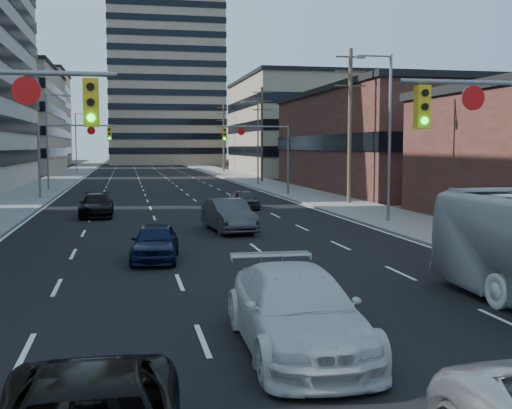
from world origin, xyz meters
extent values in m
cube|color=black|center=(0.00, 130.00, 0.01)|extent=(18.00, 300.00, 0.02)
cube|color=slate|center=(-11.50, 130.00, 0.07)|extent=(5.00, 300.00, 0.15)
cube|color=slate|center=(11.50, 130.00, 0.07)|extent=(5.00, 300.00, 0.15)
cube|color=#472119|center=(24.00, 50.00, 4.50)|extent=(20.00, 30.00, 9.00)
cube|color=gray|center=(25.00, 88.00, 7.00)|extent=(22.00, 28.00, 14.00)
cube|color=gray|center=(6.00, 150.00, 29.00)|extent=(26.00, 26.00, 58.00)
cube|color=#ADA089|center=(-28.00, 140.00, 10.00)|extent=(24.00, 24.00, 20.00)
cube|color=gray|center=(32.00, 130.00, 6.00)|extent=(22.00, 22.00, 12.00)
cube|color=gold|center=(-4.10, 8.00, 5.15)|extent=(0.35, 0.28, 1.10)
cylinder|color=black|center=(-4.10, 7.84, 5.50)|extent=(0.18, 0.06, 0.18)
cylinder|color=black|center=(-4.10, 7.84, 5.15)|extent=(0.18, 0.06, 0.18)
cylinder|color=#0CE526|center=(-4.10, 7.84, 4.80)|extent=(0.18, 0.06, 0.18)
cylinder|color=white|center=(-5.50, 7.97, 5.40)|extent=(0.64, 0.06, 0.64)
cube|color=gold|center=(4.10, 8.00, 5.15)|extent=(0.35, 0.28, 1.10)
cylinder|color=black|center=(4.10, 7.84, 5.50)|extent=(0.18, 0.06, 0.18)
cylinder|color=black|center=(4.10, 7.84, 5.15)|extent=(0.18, 0.06, 0.18)
cylinder|color=#0CE526|center=(4.10, 7.84, 4.80)|extent=(0.18, 0.06, 0.18)
cylinder|color=white|center=(5.50, 7.97, 5.40)|extent=(0.64, 0.06, 0.64)
cylinder|color=slate|center=(-10.00, 45.00, 3.00)|extent=(0.18, 0.18, 6.00)
cylinder|color=slate|center=(-7.00, 45.00, 5.80)|extent=(6.00, 0.12, 0.12)
cube|color=gold|center=(-4.60, 45.00, 5.15)|extent=(0.35, 0.28, 1.10)
cylinder|color=black|center=(-4.60, 44.84, 5.50)|extent=(0.18, 0.06, 0.18)
cylinder|color=black|center=(-4.60, 44.84, 5.15)|extent=(0.18, 0.06, 0.18)
cylinder|color=#0CE526|center=(-4.60, 44.84, 4.80)|extent=(0.18, 0.06, 0.18)
cylinder|color=white|center=(-6.00, 44.97, 5.40)|extent=(0.64, 0.06, 0.64)
cylinder|color=slate|center=(10.00, 45.00, 3.00)|extent=(0.18, 0.18, 6.00)
cylinder|color=slate|center=(7.00, 45.00, 5.80)|extent=(6.00, 0.12, 0.12)
cube|color=gold|center=(4.60, 45.00, 5.15)|extent=(0.35, 0.28, 1.10)
cylinder|color=black|center=(4.60, 44.84, 5.50)|extent=(0.18, 0.06, 0.18)
cylinder|color=black|center=(4.60, 44.84, 5.15)|extent=(0.18, 0.06, 0.18)
cylinder|color=#0CE526|center=(4.60, 44.84, 4.80)|extent=(0.18, 0.06, 0.18)
cylinder|color=white|center=(6.00, 44.97, 5.40)|extent=(0.64, 0.06, 0.64)
cylinder|color=#4C3D2D|center=(12.20, 36.00, 5.50)|extent=(0.28, 0.28, 11.00)
cube|color=#4C3D2D|center=(12.20, 36.00, 10.40)|extent=(2.20, 0.10, 0.10)
cube|color=#4C3D2D|center=(12.20, 36.00, 9.40)|extent=(2.20, 0.10, 0.10)
cube|color=#4C3D2D|center=(12.20, 36.00, 8.40)|extent=(2.20, 0.10, 0.10)
cylinder|color=#4C3D2D|center=(12.20, 66.00, 5.50)|extent=(0.28, 0.28, 11.00)
cube|color=#4C3D2D|center=(12.20, 66.00, 10.40)|extent=(2.20, 0.10, 0.10)
cube|color=#4C3D2D|center=(12.20, 66.00, 9.40)|extent=(2.20, 0.10, 0.10)
cube|color=#4C3D2D|center=(12.20, 66.00, 8.40)|extent=(2.20, 0.10, 0.10)
cylinder|color=#4C3D2D|center=(12.20, 96.00, 5.50)|extent=(0.28, 0.28, 11.00)
cube|color=#4C3D2D|center=(12.20, 96.00, 10.40)|extent=(2.20, 0.10, 0.10)
cube|color=#4C3D2D|center=(12.20, 96.00, 9.40)|extent=(2.20, 0.10, 0.10)
cube|color=#4C3D2D|center=(12.20, 96.00, 8.40)|extent=(2.20, 0.10, 0.10)
cylinder|color=slate|center=(-10.50, 55.00, 4.50)|extent=(0.16, 0.16, 9.00)
cylinder|color=slate|center=(-9.60, 55.00, 8.90)|extent=(1.80, 0.10, 0.10)
cube|color=slate|center=(-8.80, 55.00, 8.82)|extent=(0.50, 0.22, 0.14)
cylinder|color=slate|center=(-10.50, 90.00, 4.50)|extent=(0.16, 0.16, 9.00)
cylinder|color=slate|center=(-9.60, 90.00, 8.90)|extent=(1.80, 0.10, 0.10)
cube|color=slate|center=(-8.80, 90.00, 8.82)|extent=(0.50, 0.22, 0.14)
cylinder|color=slate|center=(10.50, 25.00, 4.50)|extent=(0.16, 0.16, 9.00)
cylinder|color=slate|center=(9.60, 25.00, 8.90)|extent=(1.80, 0.10, 0.10)
cube|color=slate|center=(8.80, 25.00, 8.82)|extent=(0.50, 0.22, 0.14)
cylinder|color=slate|center=(10.50, 60.00, 4.50)|extent=(0.16, 0.16, 9.00)
cylinder|color=slate|center=(9.60, 60.00, 8.90)|extent=(1.80, 0.10, 0.10)
cube|color=slate|center=(8.80, 60.00, 8.82)|extent=(0.50, 0.22, 0.14)
imported|color=silver|center=(0.01, 4.98, 0.82)|extent=(2.44, 5.73, 1.65)
imported|color=black|center=(-2.35, 16.00, 0.68)|extent=(2.06, 4.17, 1.37)
imported|color=#39383B|center=(1.52, 23.38, 0.80)|extent=(2.21, 4.98, 1.59)
imported|color=black|center=(-5.09, 31.47, 0.69)|extent=(1.92, 4.73, 1.37)
imported|color=#2F2F31|center=(4.32, 34.55, 0.63)|extent=(1.76, 3.79, 1.26)
camera|label=1|loc=(-3.33, -7.33, 4.14)|focal=45.00mm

